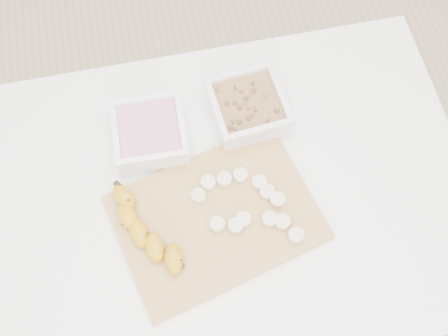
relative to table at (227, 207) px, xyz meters
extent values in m
plane|color=#C6AD89|center=(0.00, 0.00, -0.65)|extent=(3.50, 3.50, 0.00)
cube|color=white|center=(0.00, 0.00, 0.08)|extent=(1.00, 0.70, 0.04)
cylinder|color=white|center=(0.44, -0.29, -0.30)|extent=(0.05, 0.05, 0.71)
cylinder|color=white|center=(-0.44, 0.29, -0.30)|extent=(0.05, 0.05, 0.71)
cylinder|color=white|center=(0.44, 0.29, -0.30)|extent=(0.05, 0.05, 0.71)
cube|color=white|center=(-0.13, 0.14, 0.13)|extent=(0.15, 0.15, 0.07)
cube|color=pink|center=(-0.13, 0.14, 0.13)|extent=(0.13, 0.13, 0.04)
cube|color=white|center=(0.08, 0.16, 0.13)|extent=(0.16, 0.16, 0.07)
cube|color=olive|center=(0.08, 0.16, 0.13)|extent=(0.14, 0.14, 0.04)
cube|color=tan|center=(-0.03, -0.05, 0.10)|extent=(0.44, 0.36, 0.01)
cylinder|color=beige|center=(-0.06, 0.00, 0.12)|extent=(0.03, 0.03, 0.01)
cylinder|color=beige|center=(-0.03, 0.02, 0.12)|extent=(0.03, 0.03, 0.01)
cylinder|color=beige|center=(0.00, 0.02, 0.12)|extent=(0.03, 0.03, 0.01)
cylinder|color=beige|center=(0.03, 0.02, 0.12)|extent=(0.03, 0.03, 0.01)
cylinder|color=beige|center=(0.07, 0.00, 0.12)|extent=(0.03, 0.03, 0.01)
cylinder|color=beige|center=(0.08, -0.02, 0.12)|extent=(0.03, 0.03, 0.01)
cylinder|color=beige|center=(0.09, -0.04, 0.12)|extent=(0.03, 0.03, 0.01)
cylinder|color=beige|center=(-0.03, -0.07, 0.12)|extent=(0.03, 0.03, 0.01)
cylinder|color=beige|center=(0.00, -0.08, 0.12)|extent=(0.03, 0.03, 0.01)
cylinder|color=beige|center=(0.02, -0.07, 0.12)|extent=(0.03, 0.03, 0.01)
cylinder|color=beige|center=(0.07, -0.08, 0.12)|extent=(0.03, 0.03, 0.01)
cylinder|color=beige|center=(0.09, -0.09, 0.12)|extent=(0.03, 0.03, 0.01)
cylinder|color=beige|center=(0.11, -0.12, 0.12)|extent=(0.03, 0.03, 0.01)
camera|label=1|loc=(-0.07, -0.33, 1.05)|focal=40.00mm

